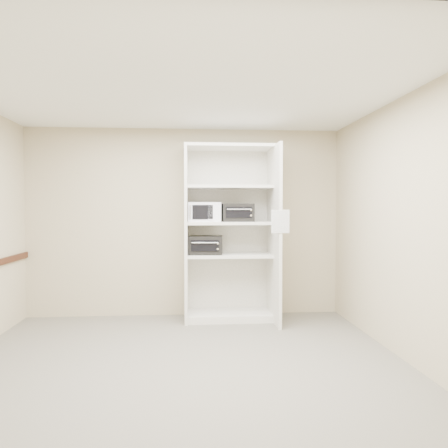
{
  "coord_description": "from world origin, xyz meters",
  "views": [
    {
      "loc": [
        0.07,
        -4.35,
        1.55
      ],
      "look_at": [
        0.52,
        1.35,
        1.35
      ],
      "focal_mm": 35.0,
      "sensor_mm": 36.0,
      "label": 1
    }
  ],
  "objects": [
    {
      "name": "ceiling",
      "position": [
        0.0,
        0.0,
        2.7
      ],
      "size": [
        4.5,
        4.0,
        0.01
      ],
      "primitive_type": "cube",
      "color": "white"
    },
    {
      "name": "floor",
      "position": [
        0.0,
        0.0,
        0.0
      ],
      "size": [
        4.5,
        4.0,
        0.01
      ],
      "primitive_type": "cube",
      "color": "#625F53",
      "rests_on": "ground"
    },
    {
      "name": "toaster_oven_lower",
      "position": [
        0.29,
        1.66,
        1.05
      ],
      "size": [
        0.48,
        0.38,
        0.25
      ],
      "primitive_type": "cube",
      "rotation": [
        0.0,
        0.0,
        -0.09
      ],
      "color": "black",
      "rests_on": "shelving_unit"
    },
    {
      "name": "wall_right",
      "position": [
        2.25,
        0.0,
        1.35
      ],
      "size": [
        0.02,
        4.0,
        2.7
      ],
      "primitive_type": "cube",
      "color": "tan",
      "rests_on": "ground"
    },
    {
      "name": "wall_front",
      "position": [
        0.0,
        -2.0,
        1.35
      ],
      "size": [
        4.5,
        0.02,
        2.7
      ],
      "primitive_type": "cube",
      "color": "tan",
      "rests_on": "ground"
    },
    {
      "name": "paper_sign",
      "position": [
        1.21,
        1.07,
        1.39
      ],
      "size": [
        0.23,
        0.02,
        0.29
      ],
      "primitive_type": "cube",
      "rotation": [
        0.0,
        0.0,
        0.04
      ],
      "color": "white",
      "rests_on": "shelving_unit"
    },
    {
      "name": "toaster_oven_upper",
      "position": [
        0.74,
        1.7,
        1.49
      ],
      "size": [
        0.43,
        0.33,
        0.25
      ],
      "primitive_type": "cube",
      "rotation": [
        0.0,
        0.0,
        0.01
      ],
      "color": "black",
      "rests_on": "shelving_unit"
    },
    {
      "name": "wall_back",
      "position": [
        0.0,
        2.0,
        1.35
      ],
      "size": [
        4.5,
        0.02,
        2.7
      ],
      "primitive_type": "cube",
      "color": "tan",
      "rests_on": "ground"
    },
    {
      "name": "shelving_unit",
      "position": [
        0.67,
        1.7,
        1.13
      ],
      "size": [
        1.24,
        0.92,
        2.42
      ],
      "color": "white",
      "rests_on": "floor"
    },
    {
      "name": "microwave",
      "position": [
        0.28,
        1.68,
        1.5
      ],
      "size": [
        0.45,
        0.35,
        0.27
      ],
      "primitive_type": "cube",
      "rotation": [
        0.0,
        0.0,
        -0.02
      ],
      "color": "white",
      "rests_on": "shelving_unit"
    }
  ]
}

